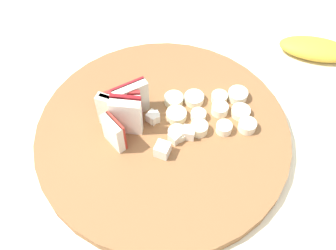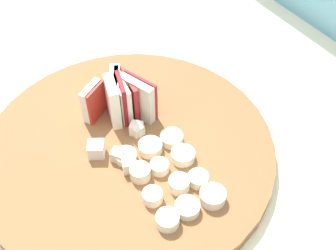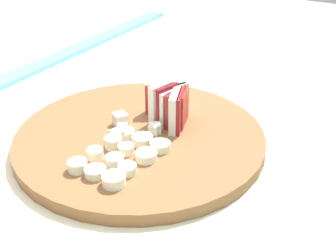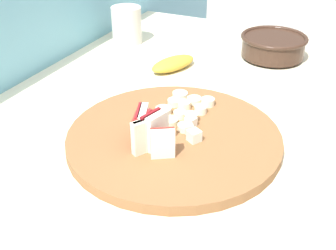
% 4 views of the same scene
% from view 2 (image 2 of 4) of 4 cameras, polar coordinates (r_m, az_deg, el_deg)
% --- Properties ---
extents(cutting_board, '(0.36, 0.36, 0.02)m').
position_cam_2_polar(cutting_board, '(0.53, -5.34, -3.26)').
color(cutting_board, brown).
rests_on(cutting_board, tiled_countertop).
extents(apple_wedge_fan, '(0.07, 0.09, 0.06)m').
position_cam_2_polar(apple_wedge_fan, '(0.54, -6.21, 3.79)').
color(apple_wedge_fan, '#B22D23').
rests_on(apple_wedge_fan, cutting_board).
extents(apple_dice_pile, '(0.07, 0.08, 0.02)m').
position_cam_2_polar(apple_dice_pile, '(0.51, -6.65, -2.96)').
color(apple_dice_pile, white).
rests_on(apple_dice_pile, cutting_board).
extents(banana_slice_rows, '(0.13, 0.09, 0.01)m').
position_cam_2_polar(banana_slice_rows, '(0.48, 0.21, -6.78)').
color(banana_slice_rows, '#F4EAC6').
rests_on(banana_slice_rows, cutting_board).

